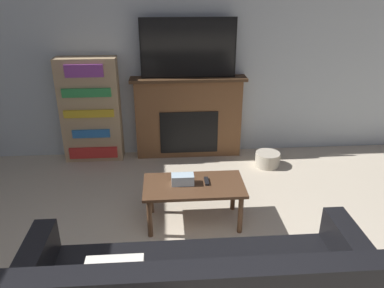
# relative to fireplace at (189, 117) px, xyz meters

# --- Properties ---
(wall_back) EXTENTS (6.68, 0.06, 2.70)m
(wall_back) POSITION_rel_fireplace_xyz_m (-0.05, 0.14, 0.79)
(wall_back) COLOR silver
(wall_back) RESTS_ON ground_plane
(fireplace) EXTENTS (1.53, 0.28, 1.12)m
(fireplace) POSITION_rel_fireplace_xyz_m (0.00, 0.00, 0.00)
(fireplace) COLOR brown
(fireplace) RESTS_ON ground_plane
(tv) EXTENTS (1.22, 0.03, 0.75)m
(tv) POSITION_rel_fireplace_xyz_m (0.00, -0.02, 0.93)
(tv) COLOR black
(tv) RESTS_ON fireplace
(coffee_table) EXTENTS (1.00, 0.53, 0.44)m
(coffee_table) POSITION_rel_fireplace_xyz_m (-0.05, -1.63, -0.18)
(coffee_table) COLOR brown
(coffee_table) RESTS_ON ground_plane
(tissue_box) EXTENTS (0.22, 0.12, 0.10)m
(tissue_box) POSITION_rel_fireplace_xyz_m (-0.16, -1.61, -0.07)
(tissue_box) COLOR silver
(tissue_box) RESTS_ON coffee_table
(remote_control) EXTENTS (0.04, 0.15, 0.02)m
(remote_control) POSITION_rel_fireplace_xyz_m (0.08, -1.60, -0.11)
(remote_control) COLOR black
(remote_control) RESTS_ON coffee_table
(bookshelf) EXTENTS (0.77, 0.29, 1.40)m
(bookshelf) POSITION_rel_fireplace_xyz_m (-1.30, -0.02, 0.14)
(bookshelf) COLOR tan
(bookshelf) RESTS_ON ground_plane
(storage_basket) EXTENTS (0.32, 0.32, 0.19)m
(storage_basket) POSITION_rel_fireplace_xyz_m (1.03, -0.43, -0.47)
(storage_basket) COLOR #BCB29E
(storage_basket) RESTS_ON ground_plane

